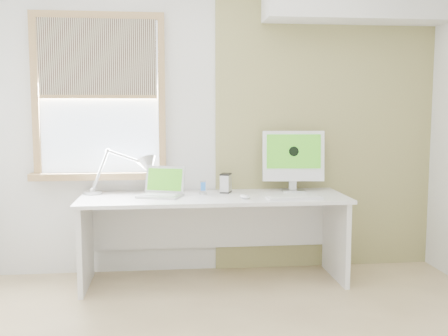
{
  "coord_description": "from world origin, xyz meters",
  "views": [
    {
      "loc": [
        -0.43,
        -2.88,
        1.45
      ],
      "look_at": [
        0.0,
        1.05,
        1.0
      ],
      "focal_mm": 42.01,
      "sensor_mm": 36.0,
      "label": 1
    }
  ],
  "objects": [
    {
      "name": "room",
      "position": [
        0.0,
        0.0,
        1.3
      ],
      "size": [
        4.04,
        3.54,
        2.64
      ],
      "color": "tan",
      "rests_on": "ground"
    },
    {
      "name": "accent_wall",
      "position": [
        1.0,
        1.74,
        1.3
      ],
      "size": [
        2.0,
        0.02,
        2.6
      ],
      "primitive_type": "cube",
      "color": "#938958",
      "rests_on": "room"
    },
    {
      "name": "window",
      "position": [
        -1.0,
        1.71,
        1.54
      ],
      "size": [
        1.2,
        0.14,
        1.42
      ],
      "color": "olive",
      "rests_on": "room"
    },
    {
      "name": "desk",
      "position": [
        -0.05,
        1.44,
        0.53
      ],
      "size": [
        2.2,
        0.7,
        0.73
      ],
      "color": "white",
      "rests_on": "room"
    },
    {
      "name": "desk_lamp",
      "position": [
        -0.68,
        1.63,
        0.93
      ],
      "size": [
        0.7,
        0.28,
        0.39
      ],
      "color": "silver",
      "rests_on": "desk"
    },
    {
      "name": "laptop",
      "position": [
        -0.47,
        1.44,
        0.79
      ],
      "size": [
        0.42,
        0.38,
        0.24
      ],
      "color": "silver",
      "rests_on": "desk"
    },
    {
      "name": "phone_dock",
      "position": [
        -0.13,
        1.48,
        0.76
      ],
      "size": [
        0.07,
        0.07,
        0.12
      ],
      "color": "silver",
      "rests_on": "desk"
    },
    {
      "name": "external_drive",
      "position": [
        0.07,
        1.55,
        0.81
      ],
      "size": [
        0.12,
        0.15,
        0.17
      ],
      "color": "silver",
      "rests_on": "desk"
    },
    {
      "name": "imac",
      "position": [
        0.67,
        1.59,
        1.03
      ],
      "size": [
        0.54,
        0.19,
        0.53
      ],
      "color": "silver",
      "rests_on": "desk"
    },
    {
      "name": "keyboard",
      "position": [
        0.58,
        1.17,
        0.74
      ],
      "size": [
        0.46,
        0.16,
        0.02
      ],
      "color": "white",
      "rests_on": "desk"
    },
    {
      "name": "mouse",
      "position": [
        0.19,
        1.23,
        0.75
      ],
      "size": [
        0.1,
        0.13,
        0.03
      ],
      "primitive_type": "ellipsoid",
      "rotation": [
        0.0,
        0.0,
        0.36
      ],
      "color": "white",
      "rests_on": "desk"
    }
  ]
}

